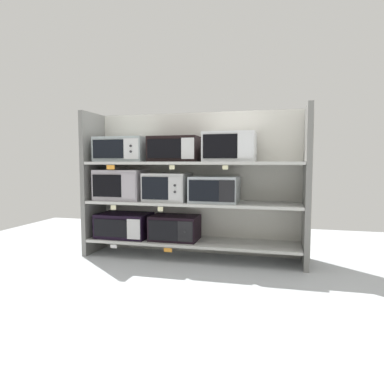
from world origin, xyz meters
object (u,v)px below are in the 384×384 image
at_px(microwave_5, 123,150).
at_px(microwave_0, 124,225).
at_px(microwave_1, 175,228).
at_px(microwave_2, 122,185).
at_px(microwave_3, 167,187).
at_px(microwave_4, 215,189).
at_px(microwave_6, 175,149).
at_px(microwave_7, 230,147).

bearing_deg(microwave_5, microwave_0, 1.33).
xyz_separation_m(microwave_1, microwave_2, (-0.61, 0.00, 0.45)).
bearing_deg(microwave_5, microwave_3, -0.02).
bearing_deg(microwave_2, microwave_4, -0.02).
relative_size(microwave_1, microwave_4, 1.04).
relative_size(microwave_0, microwave_2, 1.09).
bearing_deg(microwave_3, microwave_0, 179.97).
bearing_deg(microwave_6, microwave_1, -175.15).
relative_size(microwave_0, microwave_4, 1.16).
height_order(microwave_3, microwave_7, microwave_7).
bearing_deg(microwave_0, microwave_4, -0.02).
bearing_deg(microwave_1, microwave_0, 179.96).
xyz_separation_m(microwave_0, microwave_1, (0.59, -0.00, -0.00)).
xyz_separation_m(microwave_1, microwave_6, (0.00, 0.00, 0.84)).
bearing_deg(microwave_3, microwave_1, -0.06).
relative_size(microwave_5, microwave_7, 1.07).
bearing_deg(microwave_1, microwave_2, 179.96).
height_order(microwave_1, microwave_4, microwave_4).
xyz_separation_m(microwave_0, microwave_7, (1.17, -0.00, 0.85)).
bearing_deg(microwave_0, microwave_6, -0.01).
relative_size(microwave_4, microwave_5, 0.88).
relative_size(microwave_2, microwave_7, 1.00).
bearing_deg(microwave_0, microwave_1, -0.04).
relative_size(microwave_3, microwave_5, 0.82).
bearing_deg(microwave_7, microwave_0, 179.98).
bearing_deg(microwave_0, microwave_7, -0.02).
bearing_deg(microwave_1, microwave_7, 0.01).
bearing_deg(microwave_1, microwave_5, 179.98).
distance_m(microwave_2, microwave_3, 0.53).
height_order(microwave_2, microwave_3, microwave_2).
relative_size(microwave_2, microwave_4, 1.07).
distance_m(microwave_2, microwave_5, 0.39).
relative_size(microwave_4, microwave_7, 0.94).
relative_size(microwave_6, microwave_7, 1.01).
bearing_deg(microwave_6, microwave_2, 179.99).
distance_m(microwave_4, microwave_5, 1.11).
distance_m(microwave_3, microwave_6, 0.41).
xyz_separation_m(microwave_2, microwave_7, (1.19, -0.00, 0.40)).
bearing_deg(microwave_4, microwave_6, 179.98).
bearing_deg(microwave_2, microwave_7, -0.02).
height_order(microwave_1, microwave_3, microwave_3).
relative_size(microwave_4, microwave_6, 0.93).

